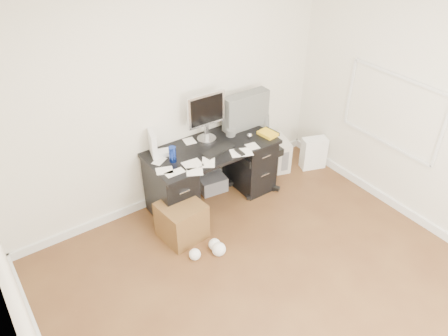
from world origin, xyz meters
The scene contains 18 objects.
ground centered at (0.00, 0.00, 0.00)m, with size 4.00×4.00×0.00m, color #4B2C18.
room_shell centered at (0.03, 0.03, 1.66)m, with size 4.02×4.02×2.71m.
desk centered at (0.30, 1.65, 0.40)m, with size 1.50×0.70×0.75m.
loose_papers centered at (0.10, 1.60, 0.75)m, with size 1.10×0.60×0.00m, color white, non-canonical shape.
lcd_monitor centered at (0.34, 1.82, 1.04)m, with size 0.46×0.27×0.59m, color #B8B8BD, non-canonical shape.
keyboard centered at (0.31, 1.53, 0.76)m, with size 0.39×0.13×0.02m, color black.
computer_mouse centered at (0.77, 1.56, 0.78)m, with size 0.06×0.06×0.06m, color #B8B8BD.
travel_mug centered at (-0.20, 1.64, 0.84)m, with size 0.08×0.08×0.18m, color navy.
white_binder centered at (-0.31, 1.88, 0.89)m, with size 0.11×0.24×0.28m, color silver.
magazine_file centered at (0.98, 1.85, 0.88)m, with size 0.11×0.22×0.26m, color #A5734F.
pen_cup centered at (0.78, 1.87, 0.86)m, with size 0.09×0.09×0.22m, color #573818, non-canonical shape.
yellow_book centered at (0.99, 1.49, 0.77)m, with size 0.17×0.21×0.04m, color yellow.
paper_remote centered at (0.50, 1.36, 0.76)m, with size 0.24×0.19×0.02m, color white, non-canonical shape.
office_chair centered at (0.89, 1.62, 0.59)m, with size 0.67×0.67×1.18m, color #4D4F4D, non-canonical shape.
pc_tower centered at (1.42, 1.74, 0.21)m, with size 0.19×0.42×0.42m, color beige.
shopping_bag centered at (1.79, 1.46, 0.22)m, with size 0.32×0.23×0.44m, color white.
wicker_basket centered at (-0.33, 1.30, 0.22)m, with size 0.43×0.43×0.43m, color #4D2C17.
desk_printer centered at (0.40, 1.82, 0.10)m, with size 0.33×0.27×0.19m, color slate.
Camera 1 is at (-1.97, -1.85, 3.36)m, focal length 35.00 mm.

